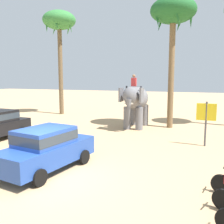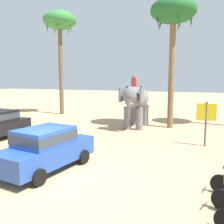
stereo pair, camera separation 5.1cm
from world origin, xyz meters
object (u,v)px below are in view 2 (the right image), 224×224
object	(u,v)px
elephant_with_mahout	(136,101)
palm_tree_near_hut	(60,24)
signboard_yellow	(206,115)
palm_tree_left_of_road	(173,15)
car_sedan_foreground	(46,147)

from	to	relation	value
elephant_with_mahout	palm_tree_near_hut	xyz separation A→B (m)	(-9.02, 4.05, 6.83)
elephant_with_mahout	signboard_yellow	xyz separation A→B (m)	(4.89, -3.45, -0.30)
palm_tree_near_hut	signboard_yellow	xyz separation A→B (m)	(13.91, -7.50, -7.14)
palm_tree_near_hut	palm_tree_left_of_road	bearing A→B (deg)	-15.05
palm_tree_left_of_road	signboard_yellow	bearing A→B (deg)	-60.10
palm_tree_near_hut	signboard_yellow	bearing A→B (deg)	-28.34
elephant_with_mahout	palm_tree_near_hut	size ratio (longest dim) A/B	0.39
car_sedan_foreground	elephant_with_mahout	world-z (taller)	elephant_with_mahout
signboard_yellow	palm_tree_near_hut	bearing A→B (deg)	151.66
palm_tree_near_hut	signboard_yellow	world-z (taller)	palm_tree_near_hut
signboard_yellow	palm_tree_left_of_road	bearing A→B (deg)	119.90
palm_tree_near_hut	palm_tree_left_of_road	distance (m)	11.78
car_sedan_foreground	palm_tree_left_of_road	xyz separation A→B (m)	(3.15, 10.53, 7.06)
elephant_with_mahout	car_sedan_foreground	bearing A→B (deg)	-94.89
elephant_with_mahout	palm_tree_near_hut	distance (m)	12.02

